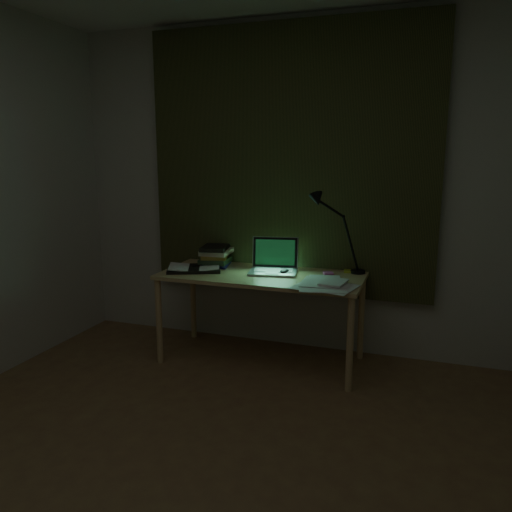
{
  "coord_description": "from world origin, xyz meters",
  "views": [
    {
      "loc": [
        1.01,
        -1.72,
        1.51
      ],
      "look_at": [
        -0.09,
        1.48,
        0.82
      ],
      "focal_mm": 35.0,
      "sensor_mm": 36.0,
      "label": 1
    }
  ],
  "objects_px": {
    "open_textbook": "(194,268)",
    "loose_papers": "(327,282)",
    "desk": "(261,318)",
    "book_stack": "(215,255)",
    "laptop": "(273,257)",
    "desk_lamp": "(359,234)"
  },
  "relations": [
    {
      "from": "desk",
      "to": "book_stack",
      "type": "relative_size",
      "value": 5.85
    },
    {
      "from": "desk",
      "to": "laptop",
      "type": "bearing_deg",
      "value": 36.03
    },
    {
      "from": "open_textbook",
      "to": "book_stack",
      "type": "height_order",
      "value": "book_stack"
    },
    {
      "from": "desk",
      "to": "open_textbook",
      "type": "xyz_separation_m",
      "value": [
        -0.51,
        -0.05,
        0.35
      ]
    },
    {
      "from": "loose_papers",
      "to": "desk",
      "type": "bearing_deg",
      "value": 167.16
    },
    {
      "from": "loose_papers",
      "to": "desk_lamp",
      "type": "xyz_separation_m",
      "value": [
        0.16,
        0.37,
        0.28
      ]
    },
    {
      "from": "open_textbook",
      "to": "loose_papers",
      "type": "height_order",
      "value": "open_textbook"
    },
    {
      "from": "laptop",
      "to": "desk_lamp",
      "type": "xyz_separation_m",
      "value": [
        0.58,
        0.2,
        0.16
      ]
    },
    {
      "from": "book_stack",
      "to": "loose_papers",
      "type": "bearing_deg",
      "value": -15.65
    },
    {
      "from": "desk",
      "to": "desk_lamp",
      "type": "height_order",
      "value": "desk_lamp"
    },
    {
      "from": "desk",
      "to": "book_stack",
      "type": "height_order",
      "value": "book_stack"
    },
    {
      "from": "open_textbook",
      "to": "loose_papers",
      "type": "bearing_deg",
      "value": -27.33
    },
    {
      "from": "desk",
      "to": "desk_lamp",
      "type": "bearing_deg",
      "value": 21.25
    },
    {
      "from": "laptop",
      "to": "open_textbook",
      "type": "xyz_separation_m",
      "value": [
        -0.59,
        -0.1,
        -0.11
      ]
    },
    {
      "from": "laptop",
      "to": "loose_papers",
      "type": "distance_m",
      "value": 0.47
    },
    {
      "from": "book_stack",
      "to": "open_textbook",
      "type": "bearing_deg",
      "value": -115.8
    },
    {
      "from": "laptop",
      "to": "book_stack",
      "type": "xyz_separation_m",
      "value": [
        -0.49,
        0.09,
        -0.04
      ]
    },
    {
      "from": "open_textbook",
      "to": "desk",
      "type": "bearing_deg",
      "value": -18.45
    },
    {
      "from": "laptop",
      "to": "open_textbook",
      "type": "bearing_deg",
      "value": 179.27
    },
    {
      "from": "desk",
      "to": "loose_papers",
      "type": "distance_m",
      "value": 0.61
    },
    {
      "from": "desk",
      "to": "loose_papers",
      "type": "relative_size",
      "value": 3.98
    },
    {
      "from": "laptop",
      "to": "desk_lamp",
      "type": "bearing_deg",
      "value": 9.01
    }
  ]
}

